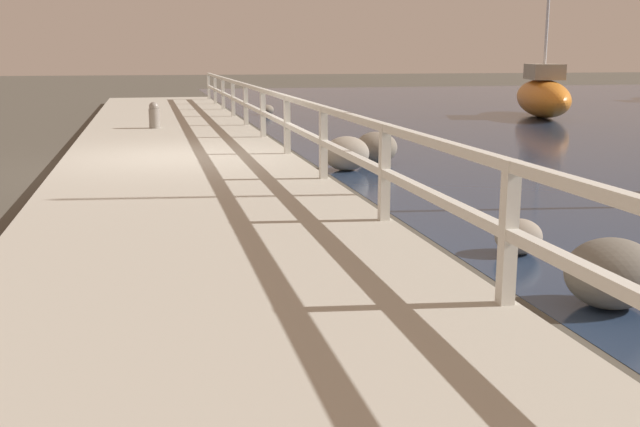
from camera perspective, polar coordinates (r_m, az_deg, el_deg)
ground_plane at (r=12.70m, az=-10.53°, el=3.29°), size 120.00×120.00×0.00m
dock_walkway at (r=12.68m, az=-10.55°, el=3.78°), size 3.81×36.00×0.22m
railing at (r=12.80m, az=-2.53°, el=7.57°), size 0.10×32.50×0.99m
boulder_near_dock at (r=6.07m, az=21.34°, el=-4.27°), size 0.72×0.65×0.54m
boulder_far_strip at (r=12.39m, az=2.03°, el=4.60°), size 0.76×0.68×0.57m
boulder_mid_strip at (r=24.06m, az=-4.06°, el=7.89°), size 0.43×0.39×0.32m
boulder_water_edge at (r=7.43m, az=14.89°, el=-1.70°), size 0.46×0.42×0.35m
boulder_downstream at (r=13.23m, az=4.30°, el=5.03°), size 0.75×0.67×0.56m
mooring_bollard at (r=17.72m, az=-12.51°, el=7.33°), size 0.25×0.25×0.60m
sailboat_orange at (r=24.10m, az=16.61°, el=8.63°), size 2.62×4.92×5.50m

